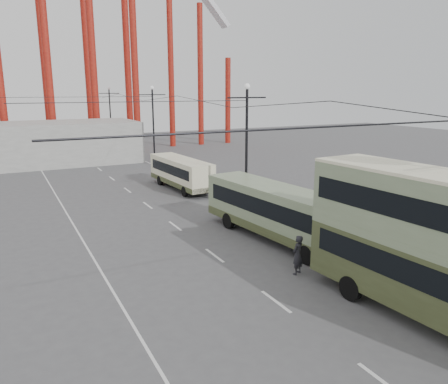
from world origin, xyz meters
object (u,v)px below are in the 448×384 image
single_decker_green (277,211)px  pedestrian (298,255)px  single_decker_cream (181,172)px  double_decker_bus (442,243)px

single_decker_green → pedestrian: 5.14m
single_decker_green → single_decker_cream: (0.05, 15.59, -0.25)m
single_decker_cream → pedestrian: bearing=-99.2°
single_decker_cream → double_decker_bus: bearing=-93.9°
double_decker_bus → single_decker_green: double_decker_bus is taller
single_decker_cream → pedestrian: (-1.97, -20.28, -0.58)m
double_decker_bus → single_decker_green: bearing=85.3°
double_decker_bus → single_decker_cream: (0.11, 26.53, -1.73)m
single_decker_cream → pedestrian: 20.38m
double_decker_bus → single_decker_cream: double_decker_bus is taller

